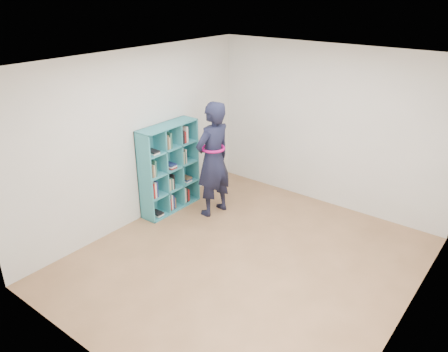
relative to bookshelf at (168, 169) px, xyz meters
The scene contains 9 objects.
floor 2.04m from the bookshelf, 14.28° to the right, with size 4.50×4.50×0.00m, color brown.
ceiling 2.70m from the bookshelf, 14.28° to the right, with size 4.50×4.50×0.00m, color white.
wall_left 0.78m from the bookshelf, 106.79° to the right, with size 0.02×4.50×2.60m, color beige.
wall_right 3.93m from the bookshelf, ahead, with size 0.02×4.50×2.60m, color beige.
wall_back 2.64m from the bookshelf, 43.74° to the left, with size 4.00×0.02×2.60m, color beige.
wall_front 3.35m from the bookshelf, 55.70° to the right, with size 4.00×0.02×2.60m, color beige.
bookshelf is the anchor object (origin of this frame).
person 0.77m from the bookshelf, 26.81° to the left, with size 0.51×0.71×1.83m.
smartphone 0.77m from the bookshelf, 39.83° to the left, with size 0.01×0.10×0.13m.
Camera 1 is at (2.77, -4.03, 3.40)m, focal length 35.00 mm.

